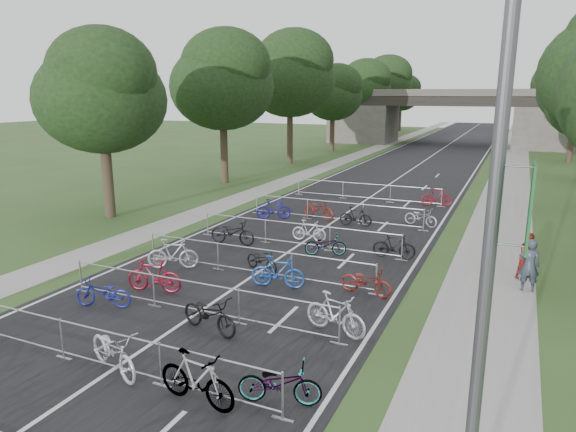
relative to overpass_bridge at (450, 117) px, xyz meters
name	(u,v)px	position (x,y,z in m)	size (l,w,h in m)	color
road	(429,158)	(0.00, -15.00, -3.53)	(11.00, 140.00, 0.01)	black
sidewalk_right	(512,162)	(8.00, -15.00, -3.53)	(3.00, 140.00, 0.01)	gray
sidewalk_left	(360,154)	(-7.50, -15.00, -3.53)	(2.00, 140.00, 0.01)	gray
lane_markings	(429,158)	(0.00, -15.00, -3.53)	(0.12, 140.00, 0.00)	silver
overpass_bridge	(450,117)	(0.00, 0.00, 0.00)	(31.00, 8.00, 7.05)	#4A4842
lamppost	(490,274)	(8.33, -63.00, 0.75)	(0.61, 0.65, 8.21)	#4C4C51
tree_left_0	(101,95)	(-11.39, -49.07, 2.96)	(6.72, 6.72, 10.25)	#33261C
tree_left_1	(223,83)	(-11.39, -37.07, 3.77)	(7.56, 7.56, 11.53)	#33261C
tree_left_2	(291,76)	(-11.39, -25.07, 4.58)	(8.40, 8.40, 12.81)	#33261C
tree_left_3	(334,94)	(-11.39, -13.07, 2.96)	(6.72, 6.72, 10.25)	#33261C
tree_left_4	(363,87)	(-11.39, -1.07, 3.77)	(7.56, 7.56, 11.53)	#33261C
tree_right_4	(571,81)	(13.11, -1.07, 4.37)	(8.18, 8.18, 12.47)	#33261C
tree_left_5	(385,83)	(-11.39, 10.93, 4.58)	(8.40, 8.40, 12.81)	#33261C
tree_right_5	(562,98)	(13.11, 10.93, 2.41)	(6.16, 6.16, 9.39)	#33261C
tree_left_6	(401,94)	(-11.39, 22.93, 2.96)	(6.72, 6.72, 10.25)	#33261C
tree_right_6	(558,91)	(13.11, 22.93, 3.39)	(7.17, 7.17, 10.93)	#33261C
barrier_row_1	(109,351)	(0.00, -61.40, -2.99)	(9.70, 0.08, 1.10)	#9C9FA4
barrier_row_2	(195,298)	(0.00, -57.80, -2.99)	(9.70, 0.08, 1.10)	#9C9FA4
barrier_row_3	(254,261)	(0.00, -54.00, -2.99)	(9.70, 0.08, 1.10)	#9C9FA4
barrier_row_4	(297,235)	(0.00, -50.00, -2.99)	(9.70, 0.08, 1.10)	#9C9FA4
barrier_row_5	(335,211)	(0.00, -45.00, -2.99)	(9.70, 0.08, 1.10)	#9C9FA4
barrier_row_6	(366,192)	(0.00, -39.00, -2.99)	(9.70, 0.08, 1.10)	#9C9FA4
bike_5	(113,351)	(0.13, -61.39, -2.97)	(0.75, 2.14, 1.12)	silver
bike_6	(197,379)	(2.69, -61.66, -2.93)	(0.57, 2.01, 1.21)	#9C9FA4
bike_7	(280,383)	(4.30, -60.90, -3.05)	(0.64, 1.84, 0.97)	#9C9FA4
bike_8	(103,293)	(-2.94, -58.51, -3.06)	(0.63, 1.81, 0.95)	navy
bike_9	(154,276)	(-2.30, -56.83, -2.95)	(0.55, 1.94, 1.17)	maroon
bike_10	(209,314)	(1.03, -58.59, -3.00)	(0.71, 2.03, 1.07)	black
bike_11	(335,314)	(4.30, -57.25, -2.94)	(0.56, 1.97, 1.19)	#B3B4BB
bike_12	(173,254)	(-3.16, -54.63, -2.94)	(0.55, 1.96, 1.18)	#A5A5AD
bike_13	(262,260)	(0.07, -53.49, -3.09)	(0.58, 1.67, 0.88)	black
bike_14	(278,272)	(1.35, -54.77, -2.96)	(0.54, 1.91, 1.15)	#1C469B
bike_15	(366,281)	(4.30, -54.12, -3.06)	(0.63, 1.79, 0.94)	maroon
bike_16	(232,232)	(-2.74, -50.86, -2.98)	(0.74, 2.11, 1.11)	black
bike_17	(309,231)	(0.16, -48.98, -3.05)	(0.46, 1.62, 0.97)	#B3B2BA
bike_18	(325,245)	(1.57, -50.64, -3.08)	(0.60, 1.71, 0.90)	#9C9FA4
bike_19	(394,246)	(4.25, -49.86, -3.01)	(0.49, 1.74, 1.04)	black
bike_20	(273,209)	(-3.13, -45.88, -2.98)	(0.52, 1.84, 1.11)	navy
bike_21	(319,209)	(-0.97, -44.81, -2.99)	(0.72, 2.06, 1.08)	maroon
bike_22	(356,217)	(1.30, -45.52, -3.04)	(0.46, 1.65, 0.99)	black
bike_23	(421,217)	(4.30, -44.11, -3.07)	(0.61, 1.76, 0.93)	#A4A3AB
bike_27	(436,197)	(4.30, -39.00, -2.99)	(0.51, 1.80, 1.08)	maroon
pedestrian_a	(529,265)	(9.20, -51.54, -2.62)	(0.67, 0.44, 1.83)	#2B3341
pedestrian_b	(529,256)	(9.20, -50.27, -2.68)	(0.83, 0.65, 1.71)	maroon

